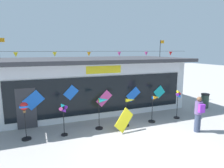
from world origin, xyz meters
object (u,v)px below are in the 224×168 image
(wind_spinner_far_left, at_px, (24,112))
(display_kite_on_ground, at_px, (124,120))
(kite_shop_building, at_px, (92,83))
(wind_spinner_center_right, at_px, (129,107))
(wind_spinner_left, at_px, (64,114))
(wind_spinner_center_left, at_px, (102,107))
(wind_spinner_right, at_px, (154,106))
(person_near_camera, at_px, (198,114))
(trash_bin, at_px, (205,101))
(wind_spinner_far_right, at_px, (178,99))

(wind_spinner_far_left, height_order, display_kite_on_ground, wind_spinner_far_left)
(kite_shop_building, bearing_deg, wind_spinner_center_right, -77.74)
(display_kite_on_ground, bearing_deg, wind_spinner_left, 168.43)
(wind_spinner_center_left, xyz_separation_m, wind_spinner_right, (2.84, -0.15, -0.19))
(kite_shop_building, distance_m, person_near_camera, 6.68)
(person_near_camera, distance_m, display_kite_on_ground, 3.45)
(wind_spinner_left, bearing_deg, wind_spinner_far_left, 172.87)
(wind_spinner_left, bearing_deg, wind_spinner_right, 0.20)
(kite_shop_building, xyz_separation_m, wind_spinner_center_right, (0.82, -3.79, -0.70))
(kite_shop_building, height_order, wind_spinner_right, kite_shop_building)
(wind_spinner_right, xyz_separation_m, display_kite_on_ground, (-2.01, -0.56, -0.34))
(wind_spinner_left, xyz_separation_m, trash_bin, (9.27, 1.00, -0.54))
(wind_spinner_right, bearing_deg, wind_spinner_center_right, 179.29)
(wind_spinner_center_right, distance_m, trash_bin, 6.16)
(trash_bin, bearing_deg, person_near_camera, -140.35)
(wind_spinner_right, relative_size, trash_bin, 1.50)
(wind_spinner_far_left, xyz_separation_m, wind_spinner_center_right, (4.77, -0.16, -0.26))
(display_kite_on_ground, bearing_deg, person_near_camera, -21.84)
(wind_spinner_far_right, height_order, trash_bin, wind_spinner_far_right)
(wind_spinner_left, height_order, wind_spinner_center_left, wind_spinner_center_left)
(wind_spinner_center_right, xyz_separation_m, person_near_camera, (2.66, -1.86, -0.07))
(wind_spinner_center_right, bearing_deg, wind_spinner_center_left, 174.45)
(display_kite_on_ground, bearing_deg, trash_bin, 13.22)
(kite_shop_building, xyz_separation_m, wind_spinner_center_left, (-0.53, -3.66, -0.58))
(wind_spinner_far_left, relative_size, trash_bin, 1.73)
(kite_shop_building, relative_size, wind_spinner_right, 7.92)
(kite_shop_building, relative_size, wind_spinner_far_left, 6.89)
(wind_spinner_far_left, relative_size, wind_spinner_center_right, 1.16)
(wind_spinner_left, relative_size, trash_bin, 1.55)
(wind_spinner_left, height_order, display_kite_on_ground, wind_spinner_left)
(wind_spinner_right, bearing_deg, person_near_camera, -57.49)
(wind_spinner_far_right, bearing_deg, trash_bin, 18.12)
(wind_spinner_left, xyz_separation_m, person_near_camera, (5.86, -1.82, -0.13))
(wind_spinner_center_left, height_order, display_kite_on_ground, wind_spinner_center_left)
(wind_spinner_far_left, distance_m, trash_bin, 10.89)
(wind_spinner_far_left, relative_size, wind_spinner_left, 1.11)
(wind_spinner_center_left, height_order, wind_spinner_right, wind_spinner_center_left)
(wind_spinner_far_left, xyz_separation_m, trash_bin, (10.84, 0.81, -0.74))
(wind_spinner_far_right, distance_m, display_kite_on_ground, 3.60)
(wind_spinner_left, bearing_deg, wind_spinner_far_right, -0.04)
(wind_spinner_far_right, relative_size, display_kite_on_ground, 1.54)
(wind_spinner_center_right, height_order, display_kite_on_ground, wind_spinner_center_right)
(wind_spinner_center_left, relative_size, trash_bin, 1.62)
(wind_spinner_right, bearing_deg, wind_spinner_far_left, 178.35)
(wind_spinner_far_left, xyz_separation_m, person_near_camera, (7.43, -2.02, -0.33))
(wind_spinner_far_left, distance_m, wind_spinner_center_left, 3.42)
(wind_spinner_far_left, bearing_deg, kite_shop_building, 42.56)
(wind_spinner_center_right, distance_m, display_kite_on_ground, 0.88)
(wind_spinner_left, bearing_deg, person_near_camera, -17.29)
(kite_shop_building, distance_m, wind_spinner_center_left, 3.74)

